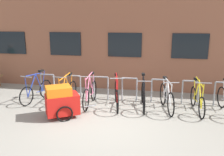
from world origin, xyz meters
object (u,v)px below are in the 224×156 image
Objects in this scene: bicycle_pink at (90,93)px; bicycle_orange at (66,92)px; bicycle_blue at (37,90)px; bicycle_black at (143,96)px; bicycle_white at (167,97)px; bicycle_red at (117,94)px; bicycle_yellow at (197,100)px; bike_trailer at (62,101)px.

bicycle_orange is at bearing 176.74° from bicycle_pink.
bicycle_blue is 3.63m from bicycle_black.
bicycle_white is at bearing -2.83° from bicycle_black.
bicycle_red is (0.87, 0.03, 0.01)m from bicycle_pink.
bicycle_yellow is 0.91m from bicycle_white.
bicycle_blue is at bearing 179.33° from bicycle_orange.
bicycle_red is at bearing 2.26° from bicycle_pink.
bicycle_yellow is 1.23× the size of bike_trailer.
bicycle_white is (0.72, -0.04, 0.00)m from bicycle_black.
bike_trailer is (1.40, -1.19, 0.11)m from bicycle_blue.
bicycle_red is at bearing -0.53° from bicycle_blue.
bicycle_red is 1.81m from bike_trailer.
bicycle_orange is 0.97× the size of bicycle_black.
bicycle_black is 2.53m from bike_trailer.
bicycle_pink is 3.34m from bicycle_yellow.
bicycle_red reaches higher than bicycle_blue.
bicycle_blue is at bearing 178.21° from bicycle_pink.
bicycle_yellow is 2.47m from bicycle_red.
bicycle_black is 1.03× the size of bicycle_white.
bicycle_orange is 0.95× the size of bicycle_red.
bike_trailer is at bearing -151.40° from bicycle_black.
bicycle_yellow is at bearing 1.17° from bicycle_pink.
bicycle_blue is 1.91m from bicycle_pink.
bike_trailer is at bearing -74.94° from bicycle_orange.
bicycle_black is at bearing 179.56° from bicycle_yellow.
bicycle_pink reaches higher than bicycle_black.
bicycle_black is 1.25× the size of bike_trailer.
bicycle_blue is 4.34m from bicycle_white.
bicycle_blue is 0.94× the size of bicycle_orange.
bicycle_blue is at bearing 139.65° from bike_trailer.
bicycle_orange is 1.00× the size of bicycle_white.
bicycle_blue is at bearing -179.91° from bicycle_yellow.
bicycle_pink reaches higher than bicycle_blue.
bicycle_white is 1.22× the size of bike_trailer.
bicycle_red is at bearing -179.59° from bicycle_white.
bicycle_black is at bearing 2.71° from bicycle_pink.
bicycle_black is (3.62, 0.02, 0.02)m from bicycle_blue.
bicycle_red reaches higher than bike_trailer.
bicycle_yellow is (1.63, -0.01, -0.02)m from bicycle_black.
bicycle_orange reaches higher than bicycle_white.
bicycle_pink is 1.24m from bike_trailer.
bicycle_pink reaches higher than bicycle_orange.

